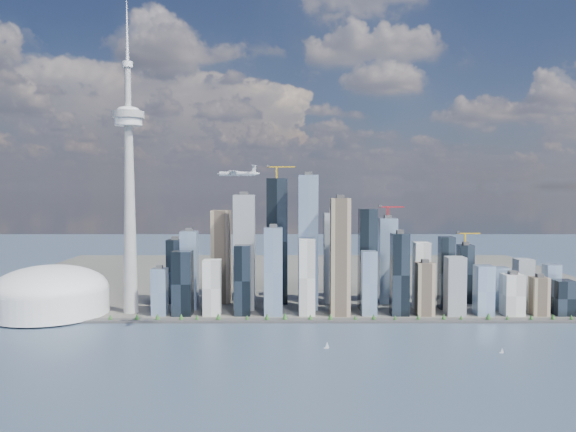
{
  "coord_description": "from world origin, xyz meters",
  "views": [
    {
      "loc": [
        -18.73,
        -686.34,
        228.56
      ],
      "look_at": [
        -18.03,
        260.0,
        178.97
      ],
      "focal_mm": 35.0,
      "sensor_mm": 36.0,
      "label": 1
    }
  ],
  "objects_px": {
    "dome_stadium": "(50,293)",
    "airplane": "(238,173)",
    "needle_tower": "(129,183)",
    "sailboat_east": "(502,351)",
    "sailboat_west": "(327,346)"
  },
  "relations": [
    {
      "from": "needle_tower",
      "to": "airplane",
      "type": "relative_size",
      "value": 8.76
    },
    {
      "from": "needle_tower",
      "to": "dome_stadium",
      "type": "relative_size",
      "value": 2.75
    },
    {
      "from": "needle_tower",
      "to": "dome_stadium",
      "type": "xyz_separation_m",
      "value": [
        -140.0,
        -10.0,
        -196.4
      ]
    },
    {
      "from": "sailboat_west",
      "to": "dome_stadium",
      "type": "bearing_deg",
      "value": 169.34
    },
    {
      "from": "dome_stadium",
      "to": "sailboat_east",
      "type": "bearing_deg",
      "value": -17.67
    },
    {
      "from": "dome_stadium",
      "to": "airplane",
      "type": "distance_m",
      "value": 445.74
    },
    {
      "from": "needle_tower",
      "to": "sailboat_east",
      "type": "distance_m",
      "value": 665.05
    },
    {
      "from": "needle_tower",
      "to": "dome_stadium",
      "type": "height_order",
      "value": "needle_tower"
    },
    {
      "from": "needle_tower",
      "to": "sailboat_east",
      "type": "height_order",
      "value": "needle_tower"
    },
    {
      "from": "dome_stadium",
      "to": "airplane",
      "type": "bearing_deg",
      "value": -27.32
    },
    {
      "from": "sailboat_west",
      "to": "sailboat_east",
      "type": "xyz_separation_m",
      "value": [
        238.86,
        -22.7,
        -0.76
      ]
    },
    {
      "from": "dome_stadium",
      "to": "sailboat_east",
      "type": "height_order",
      "value": "dome_stadium"
    },
    {
      "from": "airplane",
      "to": "sailboat_west",
      "type": "xyz_separation_m",
      "value": [
        126.64,
        -24.46,
        -244.46
      ]
    },
    {
      "from": "airplane",
      "to": "sailboat_east",
      "type": "relative_size",
      "value": 7.63
    },
    {
      "from": "dome_stadium",
      "to": "sailboat_east",
      "type": "distance_m",
      "value": 751.91
    }
  ]
}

